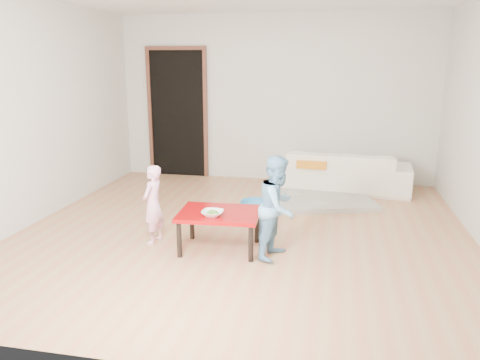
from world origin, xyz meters
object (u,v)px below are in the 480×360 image
(bowl, at_px, (213,213))
(basin, at_px, (256,206))
(red_table, at_px, (220,231))
(sofa, at_px, (341,171))
(child_blue, at_px, (278,207))
(child_pink, at_px, (153,205))

(bowl, bearing_deg, basin, 83.17)
(red_table, bearing_deg, sofa, 65.12)
(red_table, bearing_deg, child_blue, -4.72)
(sofa, distance_m, child_blue, 2.74)
(sofa, xyz_separation_m, bowl, (-1.25, -2.75, 0.14))
(sofa, distance_m, red_table, 2.88)
(bowl, xyz_separation_m, child_pink, (-0.69, 0.18, -0.01))
(red_table, distance_m, child_pink, 0.76)
(sofa, relative_size, red_table, 2.48)
(bowl, xyz_separation_m, child_blue, (0.63, 0.09, 0.08))
(sofa, bearing_deg, red_table, 69.74)
(sofa, relative_size, child_blue, 1.98)
(child_pink, bearing_deg, bowl, 82.85)
(sofa, xyz_separation_m, child_blue, (-0.62, -2.66, 0.21))
(child_pink, xyz_separation_m, basin, (0.87, 1.30, -0.36))
(sofa, xyz_separation_m, red_table, (-1.21, -2.61, -0.09))
(sofa, xyz_separation_m, child_pink, (-1.94, -2.57, 0.13))
(child_blue, bearing_deg, child_pink, 101.95)
(sofa, relative_size, basin, 4.99)
(bowl, distance_m, basin, 1.53)
(sofa, bearing_deg, child_blue, 81.61)
(red_table, height_order, child_pink, child_pink)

